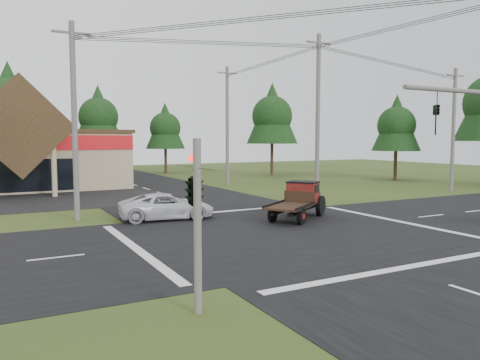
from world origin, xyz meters
TOP-DOWN VIEW (x-y plane):
  - ground at (0.00, 0.00)m, footprint 120.00×120.00m
  - road_ns at (0.00, 0.00)m, footprint 12.00×120.00m
  - road_ew at (0.00, 0.00)m, footprint 120.00×12.00m
  - traffic_signal_corner at (-7.50, -7.32)m, footprint 0.53×2.48m
  - utility_pole_nw at (-8.00, 8.00)m, footprint 2.00×0.30m
  - utility_pole_ne at (8.00, 8.00)m, footprint 2.00×0.30m
  - utility_pole_far at (22.00, 8.00)m, footprint 2.00×0.30m
  - utility_pole_n at (8.00, 22.00)m, footprint 2.00×0.30m
  - tree_row_c at (-10.00, 41.00)m, footprint 7.28×7.28m
  - tree_row_d at (0.00, 42.00)m, footprint 6.16×6.16m
  - tree_row_e at (8.00, 40.00)m, footprint 5.04×5.04m
  - tree_side_ne at (18.00, 30.00)m, footprint 6.16×6.16m
  - tree_side_e_near at (26.00, 18.00)m, footprint 5.04×5.04m
  - antique_flatbed_truck at (2.63, 2.74)m, footprint 5.09×4.32m
  - white_pickup at (-3.59, 6.15)m, footprint 5.43×3.10m

SIDE VIEW (x-z plane):
  - ground at x=0.00m, z-range 0.00..0.00m
  - road_ns at x=0.00m, z-range 0.00..0.02m
  - road_ew at x=0.00m, z-range 0.00..0.02m
  - white_pickup at x=-3.59m, z-range 0.00..1.43m
  - antique_flatbed_truck at x=2.63m, z-range 0.00..2.05m
  - traffic_signal_corner at x=-7.50m, z-range 1.32..5.72m
  - utility_pole_far at x=22.00m, z-range 0.14..10.34m
  - utility_pole_nw at x=-8.00m, z-range 0.14..10.64m
  - utility_pole_n at x=8.00m, z-range 0.14..11.34m
  - utility_pole_ne at x=8.00m, z-range 0.14..11.64m
  - tree_row_e at x=8.00m, z-range 1.49..10.58m
  - tree_side_e_near at x=26.00m, z-range 1.49..10.58m
  - tree_row_d at x=0.00m, z-range 1.82..12.93m
  - tree_side_ne at x=18.00m, z-range 1.82..12.93m
  - tree_row_c at x=-10.00m, z-range 2.16..15.29m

